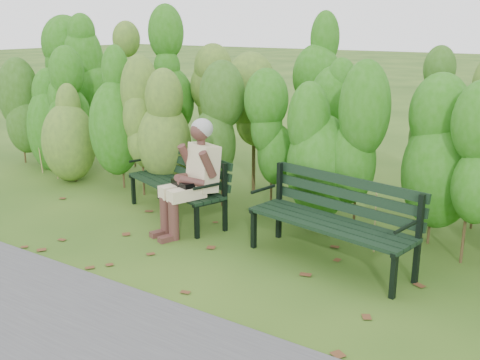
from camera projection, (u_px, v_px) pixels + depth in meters
The scene contains 6 objects.
ground at pixel (221, 260), 5.60m from camera, with size 80.00×80.00×0.00m, color #244714.
hedge_band at pixel (309, 111), 6.75m from camera, with size 11.04×1.67×2.42m.
leaf_litter at pixel (265, 276), 5.26m from camera, with size 5.64×1.95×0.01m.
bench_left at pixel (181, 179), 6.78m from camera, with size 1.67×1.01×0.79m.
bench_right at pixel (336, 214), 5.44m from camera, with size 1.77×0.85×0.85m.
seated_woman at pixel (193, 171), 6.20m from camera, with size 0.60×0.83×1.28m.
Camera 1 is at (3.02, -4.20, 2.30)m, focal length 42.00 mm.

